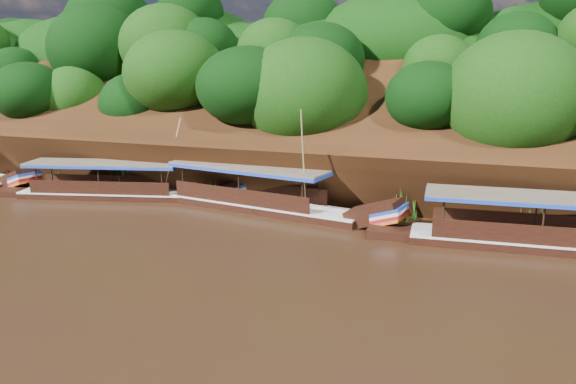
% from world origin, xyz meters
% --- Properties ---
extents(ground, '(160.00, 160.00, 0.00)m').
position_xyz_m(ground, '(0.00, 0.00, 0.00)').
color(ground, black).
rests_on(ground, ground).
extents(riverbank, '(120.00, 30.06, 19.40)m').
position_xyz_m(riverbank, '(-0.01, 22.73, 1.89)').
color(riverbank, black).
rests_on(riverbank, ground).
extents(boat_0, '(16.53, 3.68, 6.05)m').
position_xyz_m(boat_0, '(15.49, 6.38, 0.60)').
color(boat_0, black).
rests_on(boat_0, ground).
extents(boat_1, '(15.86, 4.71, 6.94)m').
position_xyz_m(boat_1, '(-0.99, 8.10, 0.61)').
color(boat_1, black).
rests_on(boat_1, ground).
extents(boat_2, '(15.44, 5.76, 5.86)m').
position_xyz_m(boat_2, '(-11.28, 8.04, 0.55)').
color(boat_2, black).
rests_on(boat_2, ground).
extents(reeds, '(49.76, 2.13, 2.08)m').
position_xyz_m(reeds, '(-3.73, 9.34, 0.93)').
color(reeds, '#275916').
rests_on(reeds, ground).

